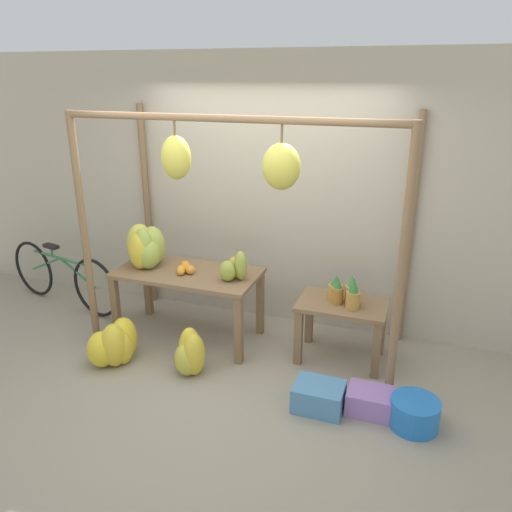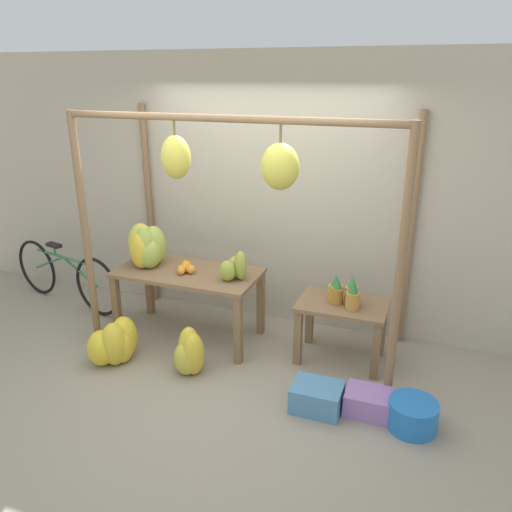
{
  "view_description": "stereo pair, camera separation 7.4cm",
  "coord_description": "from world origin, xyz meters",
  "px_view_note": "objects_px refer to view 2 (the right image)",
  "views": [
    {
      "loc": [
        1.55,
        -3.46,
        2.57
      ],
      "look_at": [
        0.11,
        0.65,
        0.98
      ],
      "focal_mm": 35.0,
      "sensor_mm": 36.0,
      "label": 1
    },
    {
      "loc": [
        1.62,
        -3.43,
        2.57
      ],
      "look_at": [
        0.11,
        0.65,
        0.98
      ],
      "focal_mm": 35.0,
      "sensor_mm": 36.0,
      "label": 2
    }
  ],
  "objects_px": {
    "orange_pile": "(186,267)",
    "banana_pile_ground_left": "(115,343)",
    "fruit_crate_white": "(317,397)",
    "pineapple_cluster": "(344,293)",
    "banana_pile_ground_right": "(190,353)",
    "banana_pile_on_table": "(146,247)",
    "papaya_pile": "(235,268)",
    "parked_bicycle": "(65,275)",
    "blue_bucket": "(413,415)",
    "fruit_crate_purple": "(368,402)"
  },
  "relations": [
    {
      "from": "papaya_pile",
      "to": "pineapple_cluster",
      "type": "bearing_deg",
      "value": 6.2
    },
    {
      "from": "banana_pile_ground_right",
      "to": "blue_bucket",
      "type": "relative_size",
      "value": 1.16
    },
    {
      "from": "pineapple_cluster",
      "to": "fruit_crate_white",
      "type": "bearing_deg",
      "value": -92.43
    },
    {
      "from": "pineapple_cluster",
      "to": "papaya_pile",
      "type": "bearing_deg",
      "value": -173.8
    },
    {
      "from": "orange_pile",
      "to": "parked_bicycle",
      "type": "height_order",
      "value": "orange_pile"
    },
    {
      "from": "fruit_crate_white",
      "to": "banana_pile_ground_right",
      "type": "bearing_deg",
      "value": 174.7
    },
    {
      "from": "orange_pile",
      "to": "banana_pile_ground_left",
      "type": "relative_size",
      "value": 0.46
    },
    {
      "from": "papaya_pile",
      "to": "fruit_crate_purple",
      "type": "relative_size",
      "value": 0.82
    },
    {
      "from": "parked_bicycle",
      "to": "banana_pile_ground_right",
      "type": "bearing_deg",
      "value": -21.54
    },
    {
      "from": "fruit_crate_white",
      "to": "parked_bicycle",
      "type": "height_order",
      "value": "parked_bicycle"
    },
    {
      "from": "banana_pile_ground_left",
      "to": "fruit_crate_white",
      "type": "height_order",
      "value": "banana_pile_ground_left"
    },
    {
      "from": "orange_pile",
      "to": "banana_pile_ground_left",
      "type": "xyz_separation_m",
      "value": [
        -0.43,
        -0.67,
        -0.58
      ]
    },
    {
      "from": "orange_pile",
      "to": "papaya_pile",
      "type": "xyz_separation_m",
      "value": [
        0.53,
        -0.02,
        0.08
      ]
    },
    {
      "from": "banana_pile_ground_right",
      "to": "blue_bucket",
      "type": "distance_m",
      "value": 1.95
    },
    {
      "from": "fruit_crate_white",
      "to": "pineapple_cluster",
      "type": "bearing_deg",
      "value": 87.57
    },
    {
      "from": "parked_bicycle",
      "to": "blue_bucket",
      "type": "bearing_deg",
      "value": -12.55
    },
    {
      "from": "banana_pile_on_table",
      "to": "banana_pile_ground_left",
      "type": "height_order",
      "value": "banana_pile_on_table"
    },
    {
      "from": "banana_pile_on_table",
      "to": "fruit_crate_purple",
      "type": "xyz_separation_m",
      "value": [
        2.37,
        -0.61,
        -0.83
      ]
    },
    {
      "from": "parked_bicycle",
      "to": "fruit_crate_purple",
      "type": "bearing_deg",
      "value": -12.74
    },
    {
      "from": "blue_bucket",
      "to": "pineapple_cluster",
      "type": "bearing_deg",
      "value": 132.85
    },
    {
      "from": "pineapple_cluster",
      "to": "banana_pile_ground_right",
      "type": "distance_m",
      "value": 1.5
    },
    {
      "from": "banana_pile_ground_right",
      "to": "parked_bicycle",
      "type": "height_order",
      "value": "parked_bicycle"
    },
    {
      "from": "orange_pile",
      "to": "fruit_crate_white",
      "type": "height_order",
      "value": "orange_pile"
    },
    {
      "from": "pineapple_cluster",
      "to": "papaya_pile",
      "type": "distance_m",
      "value": 1.05
    },
    {
      "from": "papaya_pile",
      "to": "banana_pile_ground_left",
      "type": "bearing_deg",
      "value": -146.01
    },
    {
      "from": "banana_pile_ground_left",
      "to": "papaya_pile",
      "type": "height_order",
      "value": "papaya_pile"
    },
    {
      "from": "banana_pile_on_table",
      "to": "blue_bucket",
      "type": "bearing_deg",
      "value": -13.96
    },
    {
      "from": "parked_bicycle",
      "to": "banana_pile_on_table",
      "type": "bearing_deg",
      "value": -9.46
    },
    {
      "from": "orange_pile",
      "to": "papaya_pile",
      "type": "distance_m",
      "value": 0.53
    },
    {
      "from": "banana_pile_on_table",
      "to": "pineapple_cluster",
      "type": "bearing_deg",
      "value": 2.56
    },
    {
      "from": "banana_pile_ground_left",
      "to": "papaya_pile",
      "type": "distance_m",
      "value": 1.33
    },
    {
      "from": "banana_pile_ground_right",
      "to": "fruit_crate_purple",
      "type": "height_order",
      "value": "banana_pile_ground_right"
    },
    {
      "from": "orange_pile",
      "to": "fruit_crate_purple",
      "type": "distance_m",
      "value": 2.13
    },
    {
      "from": "banana_pile_ground_left",
      "to": "blue_bucket",
      "type": "xyz_separation_m",
      "value": [
        2.7,
        -0.01,
        -0.08
      ]
    },
    {
      "from": "pineapple_cluster",
      "to": "parked_bicycle",
      "type": "xyz_separation_m",
      "value": [
        -3.28,
        0.12,
        -0.34
      ]
    },
    {
      "from": "banana_pile_on_table",
      "to": "parked_bicycle",
      "type": "bearing_deg",
      "value": 170.54
    },
    {
      "from": "banana_pile_ground_right",
      "to": "fruit_crate_white",
      "type": "xyz_separation_m",
      "value": [
        1.21,
        -0.11,
        -0.09
      ]
    },
    {
      "from": "blue_bucket",
      "to": "parked_bicycle",
      "type": "xyz_separation_m",
      "value": [
        -3.99,
        0.89,
        0.24
      ]
    },
    {
      "from": "pineapple_cluster",
      "to": "orange_pile",
      "type": "bearing_deg",
      "value": -176.71
    },
    {
      "from": "papaya_pile",
      "to": "blue_bucket",
      "type": "bearing_deg",
      "value": -20.6
    },
    {
      "from": "pineapple_cluster",
      "to": "papaya_pile",
      "type": "height_order",
      "value": "papaya_pile"
    },
    {
      "from": "orange_pile",
      "to": "banana_pile_ground_right",
      "type": "bearing_deg",
      "value": -61.81
    },
    {
      "from": "banana_pile_on_table",
      "to": "orange_pile",
      "type": "height_order",
      "value": "banana_pile_on_table"
    },
    {
      "from": "banana_pile_ground_left",
      "to": "pineapple_cluster",
      "type": "bearing_deg",
      "value": 20.87
    },
    {
      "from": "banana_pile_ground_right",
      "to": "fruit_crate_purple",
      "type": "distance_m",
      "value": 1.61
    },
    {
      "from": "banana_pile_on_table",
      "to": "banana_pile_ground_left",
      "type": "distance_m",
      "value": 0.99
    },
    {
      "from": "pineapple_cluster",
      "to": "fruit_crate_purple",
      "type": "xyz_separation_m",
      "value": [
        0.36,
        -0.7,
        -0.6
      ]
    },
    {
      "from": "banana_pile_ground_right",
      "to": "parked_bicycle",
      "type": "relative_size",
      "value": 0.25
    },
    {
      "from": "banana_pile_ground_right",
      "to": "fruit_crate_white",
      "type": "height_order",
      "value": "banana_pile_ground_right"
    },
    {
      "from": "pineapple_cluster",
      "to": "blue_bucket",
      "type": "bearing_deg",
      "value": -47.15
    }
  ]
}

